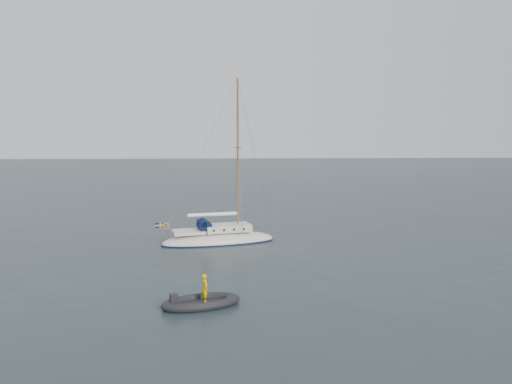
{
  "coord_description": "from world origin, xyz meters",
  "views": [
    {
      "loc": [
        -3.44,
        -31.43,
        7.16
      ],
      "look_at": [
        -1.26,
        0.0,
        3.78
      ],
      "focal_mm": 35.0,
      "sensor_mm": 36.0,
      "label": 1
    }
  ],
  "objects": [
    {
      "name": "dinghy",
      "position": [
        -4.66,
        2.41,
        0.16
      ],
      "size": [
        2.62,
        1.18,
        0.38
      ],
      "rotation": [
        0.0,
        0.0,
        0.17
      ],
      "color": "#4D4E53",
      "rests_on": "ground"
    },
    {
      "name": "rib",
      "position": [
        -4.36,
        -10.58,
        0.22
      ],
      "size": [
        3.49,
        1.59,
        1.42
      ],
      "rotation": [
        0.0,
        0.0,
        0.31
      ],
      "color": "black",
      "rests_on": "ground"
    },
    {
      "name": "sailboat",
      "position": [
        -3.66,
        2.49,
        0.89
      ],
      "size": [
        8.27,
        2.48,
        11.78
      ],
      "rotation": [
        0.0,
        0.0,
        0.24
      ],
      "color": "beige",
      "rests_on": "ground"
    },
    {
      "name": "ground",
      "position": [
        0.0,
        0.0,
        0.0
      ],
      "size": [
        300.0,
        300.0,
        0.0
      ],
      "primitive_type": "plane",
      "color": "black",
      "rests_on": "ground"
    }
  ]
}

